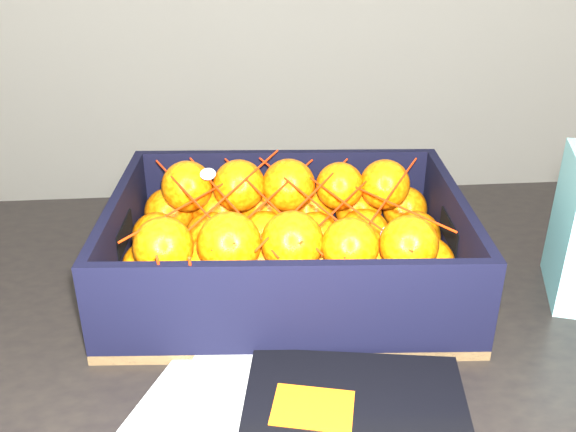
{
  "coord_description": "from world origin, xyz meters",
  "views": [
    {
      "loc": [
        -0.13,
        -0.63,
        1.19
      ],
      "look_at": [
        -0.12,
        0.03,
        0.86
      ],
      "focal_mm": 39.66,
      "sensor_mm": 36.0,
      "label": 1
    }
  ],
  "objects": [
    {
      "name": "table",
      "position": [
        -0.12,
        -0.06,
        0.65
      ],
      "size": [
        1.25,
        0.88,
        0.75
      ],
      "color": "black",
      "rests_on": "ground"
    },
    {
      "name": "produce_crate",
      "position": [
        -0.12,
        0.06,
        0.79
      ],
      "size": [
        0.43,
        0.32,
        0.12
      ],
      "color": "brown",
      "rests_on": "table"
    },
    {
      "name": "clementine_heap",
      "position": [
        -0.12,
        0.06,
        0.81
      ],
      "size": [
        0.41,
        0.3,
        0.12
      ],
      "color": "orange",
      "rests_on": "produce_crate"
    },
    {
      "name": "mesh_net",
      "position": [
        -0.13,
        0.05,
        0.86
      ],
      "size": [
        0.36,
        0.28,
        0.09
      ],
      "color": "red",
      "rests_on": "clementine_heap"
    }
  ]
}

